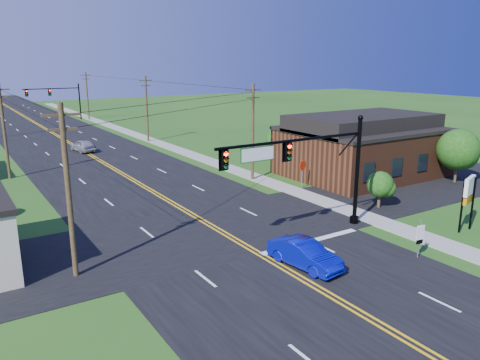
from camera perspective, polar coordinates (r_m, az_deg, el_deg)
ground at (r=22.57m, az=12.78°, el=-14.96°), size 260.00×260.00×0.00m
road_main at (r=66.05m, az=-19.68°, el=3.94°), size 16.00×220.00×0.04m
road_cross at (r=31.27m, az=-3.06°, el=-6.10°), size 70.00×10.00×0.04m
sidewalk at (r=60.03m, az=-7.63°, el=3.71°), size 2.00×160.00×0.08m
signal_mast_main at (r=29.21m, az=8.17°, el=1.98°), size 11.30×0.60×7.48m
signal_mast_far at (r=95.62m, az=-21.57°, el=9.46°), size 10.98×0.60×7.48m
brick_building at (r=47.45m, az=14.58°, el=3.42°), size 14.20×11.20×4.70m
utility_pole_left_a at (r=24.82m, az=-20.22°, el=-1.03°), size 1.80×0.28×9.00m
utility_pole_left_b at (r=49.17m, az=-26.82°, el=5.52°), size 1.80×0.28×9.00m
utility_pole_right_a at (r=43.44m, az=1.57°, el=6.08°), size 1.80×0.28×9.00m
utility_pole_right_b at (r=66.41m, az=-11.30°, el=8.64°), size 1.80×0.28×9.00m
utility_pole_right_c at (r=94.88m, az=-18.12°, el=9.82°), size 1.80×0.28×9.00m
tree_right_front at (r=47.08m, az=25.07°, el=3.37°), size 3.80×3.80×5.00m
tree_right_back at (r=50.56m, az=4.82°, el=4.76°), size 3.00×3.00×4.10m
shrub_corner at (r=36.93m, az=16.73°, el=-0.53°), size 2.00×2.00×2.86m
blue_car at (r=25.87m, az=7.89°, el=-9.00°), size 2.10×4.59×1.46m
distant_car at (r=61.19m, az=-18.61°, el=3.96°), size 2.44×4.65×1.51m
route_sign at (r=28.41m, az=21.08°, el=-6.40°), size 0.57×0.13×2.29m
stop_sign at (r=41.14m, az=7.64°, el=1.42°), size 0.90×0.25×2.56m
pylon_sign at (r=33.78m, az=26.13°, el=-1.30°), size 1.77×0.80×3.67m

